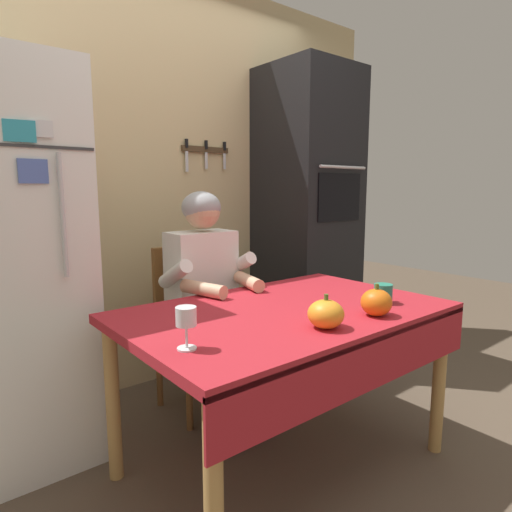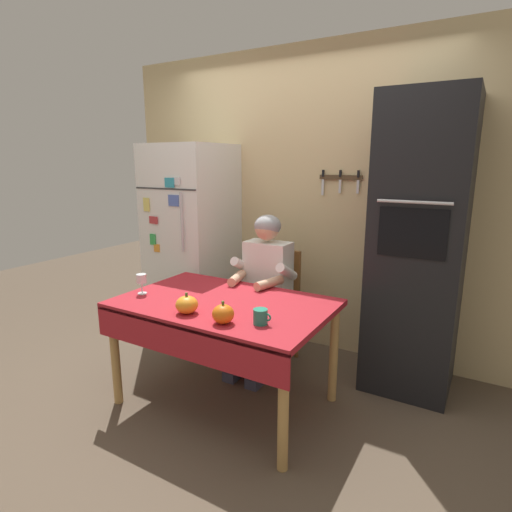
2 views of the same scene
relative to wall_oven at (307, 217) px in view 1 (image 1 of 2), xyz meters
The scene contains 10 objects.
ground_plane 1.79m from the wall_oven, 136.41° to the right, with size 10.00×10.00×0.00m, color brown.
back_wall_assembly 1.09m from the wall_oven, 160.68° to the left, with size 3.70×0.13×2.60m.
wall_oven is the anchor object (origin of this frame).
dining_table 1.45m from the wall_oven, 138.69° to the right, with size 1.40×0.90×0.74m.
chair_behind_person 1.21m from the wall_oven, behind, with size 0.40×0.40×0.93m.
seated_person 1.16m from the wall_oven, 163.42° to the right, with size 0.47×0.55×1.25m.
coffee_mug 1.32m from the wall_oven, 119.92° to the right, with size 0.11×0.08×0.09m.
wine_glass 1.96m from the wall_oven, 147.06° to the right, with size 0.07×0.07×0.14m.
pumpkin_large 1.50m from the wall_oven, 124.44° to the right, with size 0.13×0.13×0.13m.
pumpkin_medium 1.66m from the wall_oven, 133.07° to the right, with size 0.14×0.14×0.13m.
Camera 1 is at (-1.26, -1.25, 1.26)m, focal length 30.53 mm.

